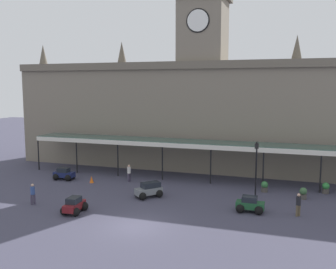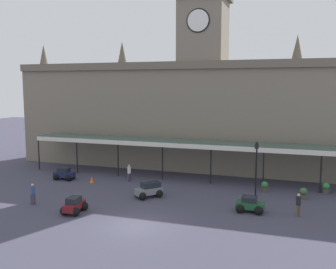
% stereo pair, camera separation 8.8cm
% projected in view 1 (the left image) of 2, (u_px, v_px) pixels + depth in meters
% --- Properties ---
extents(ground_plane, '(140.00, 140.00, 0.00)m').
position_uv_depth(ground_plane, '(135.00, 226.00, 25.09)').
color(ground_plane, '#3E3D4F').
extents(station_building, '(43.36, 6.22, 19.42)m').
position_uv_depth(station_building, '(202.00, 111.00, 42.20)').
color(station_building, slate).
rests_on(station_building, ground).
extents(entrance_canopy, '(34.10, 3.26, 3.81)m').
position_uv_depth(entrance_canopy, '(190.00, 143.00, 37.54)').
color(entrance_canopy, '#38564C').
rests_on(entrance_canopy, ground).
extents(car_grey_estate, '(2.35, 2.39, 1.27)m').
position_uv_depth(car_grey_estate, '(149.00, 191.00, 31.60)').
color(car_grey_estate, slate).
rests_on(car_grey_estate, ground).
extents(car_green_sedan, '(2.05, 1.52, 1.19)m').
position_uv_depth(car_green_sedan, '(250.00, 205.00, 27.92)').
color(car_green_sedan, '#1E512D').
rests_on(car_green_sedan, ground).
extents(car_maroon_sedan, '(1.62, 2.11, 1.19)m').
position_uv_depth(car_maroon_sedan, '(74.00, 206.00, 27.72)').
color(car_maroon_sedan, maroon).
rests_on(car_maroon_sedan, ground).
extents(car_navy_sedan, '(2.09, 1.58, 1.19)m').
position_uv_depth(car_navy_sedan, '(64.00, 175.00, 37.56)').
color(car_navy_sedan, '#19214C').
rests_on(car_navy_sedan, ground).
extents(pedestrian_crossing_forecourt, '(0.34, 0.34, 1.67)m').
position_uv_depth(pedestrian_crossing_forecourt, '(298.00, 204.00, 26.96)').
color(pedestrian_crossing_forecourt, brown).
rests_on(pedestrian_crossing_forecourt, ground).
extents(pedestrian_near_entrance, '(0.34, 0.35, 1.67)m').
position_uv_depth(pedestrian_near_entrance, '(33.00, 193.00, 29.60)').
color(pedestrian_near_entrance, '#3F384C').
rests_on(pedestrian_near_entrance, ground).
extents(pedestrian_beside_cars, '(0.34, 0.39, 1.67)m').
position_uv_depth(pedestrian_beside_cars, '(129.00, 172.00, 36.80)').
color(pedestrian_beside_cars, '#3F384C').
rests_on(pedestrian_beside_cars, ground).
extents(victorian_lamppost, '(0.30, 0.30, 4.77)m').
position_uv_depth(victorian_lamppost, '(256.00, 163.00, 30.89)').
color(victorian_lamppost, black).
rests_on(victorian_lamppost, ground).
extents(traffic_cone, '(0.40, 0.40, 0.65)m').
position_uv_depth(traffic_cone, '(92.00, 179.00, 36.34)').
color(traffic_cone, orange).
rests_on(traffic_cone, ground).
extents(planter_forecourt_centre, '(0.60, 0.60, 0.96)m').
position_uv_depth(planter_forecourt_centre, '(326.00, 188.00, 32.73)').
color(planter_forecourt_centre, '#47423D').
rests_on(planter_forecourt_centre, ground).
extents(planter_by_canopy, '(0.60, 0.60, 0.96)m').
position_uv_depth(planter_by_canopy, '(303.00, 193.00, 31.12)').
color(planter_by_canopy, '#47423D').
rests_on(planter_by_canopy, ground).
extents(planter_near_kerb, '(0.60, 0.60, 0.96)m').
position_uv_depth(planter_near_kerb, '(264.00, 186.00, 33.19)').
color(planter_near_kerb, '#47423D').
rests_on(planter_near_kerb, ground).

